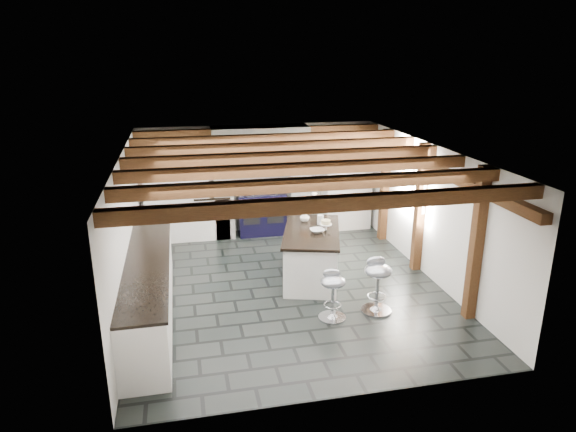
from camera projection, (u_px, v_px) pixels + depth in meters
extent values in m
plane|color=black|center=(287.00, 285.00, 8.67)|extent=(6.00, 6.00, 0.00)
plane|color=silver|center=(258.00, 178.00, 11.10)|extent=(5.00, 0.00, 5.00)
plane|color=silver|center=(127.00, 232.00, 7.81)|extent=(0.00, 6.00, 6.00)
plane|color=silver|center=(429.00, 211.00, 8.81)|extent=(0.00, 6.00, 6.00)
plane|color=white|center=(287.00, 151.00, 7.95)|extent=(6.00, 6.00, 0.00)
cube|color=white|center=(223.00, 192.00, 10.72)|extent=(0.40, 0.60, 1.90)
cube|color=white|center=(297.00, 188.00, 11.04)|extent=(0.40, 0.60, 1.90)
cube|color=brown|center=(260.00, 141.00, 10.56)|extent=(2.10, 0.65, 0.18)
cube|color=white|center=(260.00, 134.00, 10.51)|extent=(2.00, 0.60, 0.31)
cube|color=black|center=(262.00, 141.00, 10.24)|extent=(1.00, 0.03, 0.22)
cube|color=silver|center=(263.00, 141.00, 10.23)|extent=(0.90, 0.01, 0.14)
cube|color=white|center=(177.00, 193.00, 10.52)|extent=(1.30, 0.58, 2.00)
cube|color=white|center=(346.00, 183.00, 11.24)|extent=(1.00, 0.58, 2.00)
cube|color=white|center=(149.00, 289.00, 7.54)|extent=(0.60, 3.80, 0.88)
cube|color=black|center=(147.00, 260.00, 7.39)|extent=(0.64, 3.80, 0.04)
cube|color=white|center=(212.00, 216.00, 10.83)|extent=(0.70, 0.60, 0.88)
cube|color=black|center=(211.00, 195.00, 10.69)|extent=(0.74, 0.64, 0.04)
cube|color=brown|center=(429.00, 166.00, 8.54)|extent=(0.15, 5.80, 0.14)
plane|color=white|center=(415.00, 180.00, 9.24)|extent=(0.00, 0.90, 0.90)
cube|color=brown|center=(337.00, 203.00, 5.56)|extent=(5.00, 0.16, 0.16)
cube|color=brown|center=(316.00, 184.00, 6.37)|extent=(5.00, 0.16, 0.16)
cube|color=brown|center=(300.00, 169.00, 7.18)|extent=(5.00, 0.16, 0.16)
cube|color=brown|center=(287.00, 157.00, 7.98)|extent=(5.00, 0.16, 0.16)
cube|color=brown|center=(277.00, 147.00, 8.79)|extent=(5.00, 0.16, 0.16)
cube|color=brown|center=(268.00, 138.00, 9.59)|extent=(5.00, 0.16, 0.16)
cube|color=brown|center=(261.00, 132.00, 10.40)|extent=(5.00, 0.16, 0.16)
cube|color=brown|center=(476.00, 245.00, 7.30)|extent=(0.15, 0.15, 2.30)
cube|color=brown|center=(420.00, 208.00, 8.98)|extent=(0.15, 0.15, 2.30)
cube|color=brown|center=(385.00, 186.00, 10.46)|extent=(0.15, 0.15, 2.30)
cylinder|color=black|center=(316.00, 173.00, 8.11)|extent=(0.01, 0.01, 0.56)
cylinder|color=white|center=(315.00, 193.00, 8.21)|extent=(0.09, 0.09, 0.22)
cylinder|color=black|center=(314.00, 169.00, 8.40)|extent=(0.01, 0.01, 0.56)
cylinder|color=white|center=(313.00, 189.00, 8.50)|extent=(0.09, 0.09, 0.22)
cylinder|color=black|center=(312.00, 165.00, 8.69)|extent=(0.01, 0.01, 0.56)
cylinder|color=white|center=(312.00, 184.00, 8.79)|extent=(0.09, 0.09, 0.22)
cube|color=black|center=(261.00, 213.00, 11.02)|extent=(1.00, 0.60, 0.90)
ellipsoid|color=silver|center=(249.00, 192.00, 10.82)|extent=(0.28, 0.28, 0.11)
ellipsoid|color=silver|center=(273.00, 191.00, 10.92)|extent=(0.28, 0.28, 0.11)
cylinder|color=silver|center=(264.00, 200.00, 10.61)|extent=(0.95, 0.03, 0.03)
cube|color=black|center=(252.00, 218.00, 10.69)|extent=(0.35, 0.02, 0.30)
cube|color=black|center=(275.00, 216.00, 10.79)|extent=(0.35, 0.02, 0.30)
cube|color=white|center=(311.00, 255.00, 8.84)|extent=(1.28, 1.86, 0.83)
cube|color=black|center=(312.00, 232.00, 8.71)|extent=(1.38, 1.95, 0.05)
imported|color=white|center=(305.00, 217.00, 9.13)|extent=(0.21, 0.21, 0.18)
ellipsoid|color=orange|center=(305.00, 209.00, 9.08)|extent=(0.19, 0.19, 0.11)
cylinder|color=white|center=(320.00, 220.00, 8.98)|extent=(0.11, 0.11, 0.17)
imported|color=white|center=(317.00, 231.00, 8.60)|extent=(0.30, 0.30, 0.06)
cylinder|color=white|center=(326.00, 227.00, 8.71)|extent=(0.05, 0.05, 0.09)
cylinder|color=white|center=(326.00, 224.00, 8.70)|extent=(0.21, 0.21, 0.01)
cylinder|color=tan|center=(326.00, 222.00, 8.68)|extent=(0.16, 0.16, 0.07)
cylinder|color=silver|center=(376.00, 310.00, 7.81)|extent=(0.46, 0.46, 0.03)
cone|color=silver|center=(376.00, 307.00, 7.79)|extent=(0.21, 0.21, 0.08)
cylinder|color=silver|center=(377.00, 291.00, 7.70)|extent=(0.05, 0.05, 0.58)
torus|color=silver|center=(377.00, 296.00, 7.73)|extent=(0.29, 0.29, 0.02)
ellipsoid|color=#9397A0|center=(378.00, 271.00, 7.60)|extent=(0.45, 0.45, 0.19)
ellipsoid|color=#9397A0|center=(377.00, 261.00, 7.67)|extent=(0.30, 0.14, 0.16)
cylinder|color=silver|center=(332.00, 317.00, 7.60)|extent=(0.41, 0.41, 0.03)
cone|color=silver|center=(332.00, 315.00, 7.59)|extent=(0.19, 0.19, 0.07)
cylinder|color=silver|center=(333.00, 300.00, 7.51)|extent=(0.05, 0.05, 0.51)
torus|color=silver|center=(332.00, 305.00, 7.54)|extent=(0.26, 0.26, 0.02)
ellipsoid|color=#9397A0|center=(333.00, 282.00, 7.42)|extent=(0.43, 0.43, 0.17)
ellipsoid|color=#9397A0|center=(333.00, 273.00, 7.48)|extent=(0.27, 0.15, 0.14)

